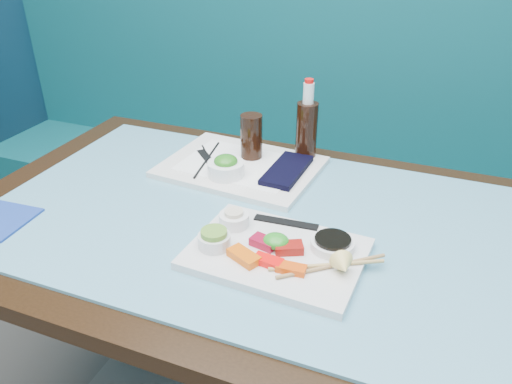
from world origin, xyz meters
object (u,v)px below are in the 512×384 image
at_px(booth_bench, 326,193).
at_px(cola_bottle_body, 306,132).
at_px(dining_table, 247,246).
at_px(seaweed_bowl, 226,169).
at_px(sashimi_plate, 276,254).
at_px(cola_glass, 251,137).
at_px(serving_tray, 241,167).

bearing_deg(booth_bench, cola_bottle_body, -85.33).
bearing_deg(cola_bottle_body, dining_table, -96.84).
xyz_separation_m(seaweed_bowl, cola_bottle_body, (0.16, 0.20, 0.05)).
distance_m(sashimi_plate, cola_bottle_body, 0.48).
height_order(dining_table, sashimi_plate, sashimi_plate).
bearing_deg(cola_bottle_body, booth_bench, 94.67).
height_order(seaweed_bowl, cola_glass, cola_glass).
distance_m(sashimi_plate, serving_tray, 0.41).
bearing_deg(dining_table, booth_bench, 90.00).
height_order(sashimi_plate, cola_bottle_body, cola_bottle_body).
bearing_deg(dining_table, sashimi_plate, -47.38).
bearing_deg(cola_bottle_body, cola_glass, -153.02).
distance_m(seaweed_bowl, cola_glass, 0.14).
height_order(booth_bench, dining_table, booth_bench).
xyz_separation_m(booth_bench, seaweed_bowl, (-0.12, -0.70, 0.42)).
height_order(serving_tray, cola_glass, cola_glass).
bearing_deg(cola_bottle_body, seaweed_bowl, -128.35).
relative_size(sashimi_plate, cola_bottle_body, 2.06).
relative_size(serving_tray, cola_glass, 3.28).
height_order(dining_table, cola_bottle_body, cola_bottle_body).
relative_size(booth_bench, serving_tray, 7.23).
distance_m(booth_bench, serving_tray, 0.75).
relative_size(seaweed_bowl, cola_bottle_body, 0.57).
bearing_deg(serving_tray, seaweed_bowl, -93.09).
xyz_separation_m(sashimi_plate, seaweed_bowl, (-0.24, 0.27, 0.03)).
bearing_deg(seaweed_bowl, dining_table, -49.76).
distance_m(seaweed_bowl, cola_bottle_body, 0.26).
xyz_separation_m(dining_table, seaweed_bowl, (-0.12, 0.14, 0.13)).
xyz_separation_m(seaweed_bowl, cola_glass, (0.02, 0.13, 0.04)).
bearing_deg(sashimi_plate, booth_bench, 99.96).
xyz_separation_m(dining_table, sashimi_plate, (0.12, -0.13, 0.10)).
bearing_deg(dining_table, cola_bottle_body, 83.16).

